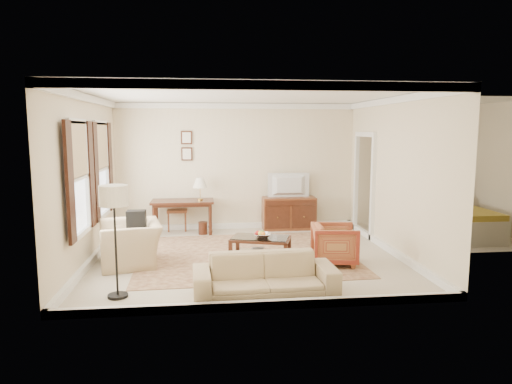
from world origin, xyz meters
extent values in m
cube|color=beige|center=(0.00, 0.00, 0.00)|extent=(5.50, 5.00, 0.01)
cube|color=white|center=(0.00, 0.00, 2.90)|extent=(5.50, 5.00, 0.01)
cube|color=#F1E3C4|center=(0.00, 2.50, 1.45)|extent=(5.50, 0.01, 2.90)
cube|color=#F1E3C4|center=(0.00, -2.50, 1.45)|extent=(5.50, 0.01, 2.90)
cube|color=#F1E3C4|center=(-2.75, 0.00, 1.45)|extent=(0.01, 5.00, 2.90)
cube|color=#F1E3C4|center=(2.75, 0.00, 1.45)|extent=(0.01, 5.00, 2.90)
cube|color=beige|center=(4.25, 1.15, 0.00)|extent=(3.00, 2.70, 0.01)
cube|color=#F1E3C4|center=(5.75, 1.15, 1.45)|extent=(0.01, 2.70, 2.90)
cube|color=#5B2B1E|center=(-0.02, 0.11, 0.01)|extent=(3.94, 3.41, 0.01)
cube|color=#411E12|center=(-1.24, 2.06, 0.72)|extent=(1.37, 0.68, 0.05)
cylinder|color=#411E12|center=(-1.84, 1.80, 0.35)|extent=(0.07, 0.07, 0.70)
cylinder|color=#411E12|center=(-0.64, 1.80, 0.35)|extent=(0.07, 0.07, 0.70)
cylinder|color=#411E12|center=(-1.84, 2.32, 0.35)|extent=(0.07, 0.07, 0.70)
cylinder|color=#411E12|center=(-0.64, 2.32, 0.35)|extent=(0.07, 0.07, 0.70)
cube|color=brown|center=(1.19, 2.24, 0.38)|extent=(1.22, 0.47, 0.75)
imported|color=black|center=(1.19, 2.22, 1.21)|extent=(0.92, 0.53, 0.12)
cube|color=#411E12|center=(0.22, -0.27, 0.39)|extent=(1.15, 0.87, 0.04)
cube|color=silver|center=(0.22, -0.27, 0.43)|extent=(1.07, 0.80, 0.01)
cube|color=silver|center=(0.22, -0.27, 0.14)|extent=(1.05, 0.77, 0.02)
cube|color=#411E12|center=(-0.32, -0.38, 0.20)|extent=(0.08, 0.08, 0.39)
cube|color=#411E12|center=(0.59, -0.67, 0.20)|extent=(0.08, 0.08, 0.39)
cube|color=#411E12|center=(-0.16, 0.13, 0.20)|extent=(0.08, 0.08, 0.39)
cube|color=#411E12|center=(0.75, -0.15, 0.20)|extent=(0.08, 0.08, 0.39)
imported|color=silver|center=(0.24, -0.33, 0.48)|extent=(0.42, 0.42, 0.10)
imported|color=brown|center=(0.09, -0.14, 0.17)|extent=(0.28, 0.05, 0.38)
imported|color=brown|center=(0.43, -0.43, 0.17)|extent=(0.24, 0.19, 0.38)
imported|color=maroon|center=(1.46, -0.60, 0.38)|extent=(0.79, 0.83, 0.76)
imported|color=tan|center=(-2.02, -0.22, 0.49)|extent=(0.96, 1.26, 0.99)
cube|color=black|center=(-1.93, -0.09, 0.74)|extent=(0.22, 0.32, 0.40)
imported|color=tan|center=(0.06, -1.98, 0.39)|extent=(2.00, 0.65, 0.77)
cylinder|color=black|center=(-1.97, -1.80, 0.02)|extent=(0.28, 0.28, 0.04)
cylinder|color=black|center=(-1.97, -1.80, 0.67)|extent=(0.03, 0.03, 1.31)
cylinder|color=silver|center=(-1.97, -1.80, 1.42)|extent=(0.38, 0.38, 0.28)
camera|label=1|loc=(-0.75, -8.03, 2.30)|focal=32.00mm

